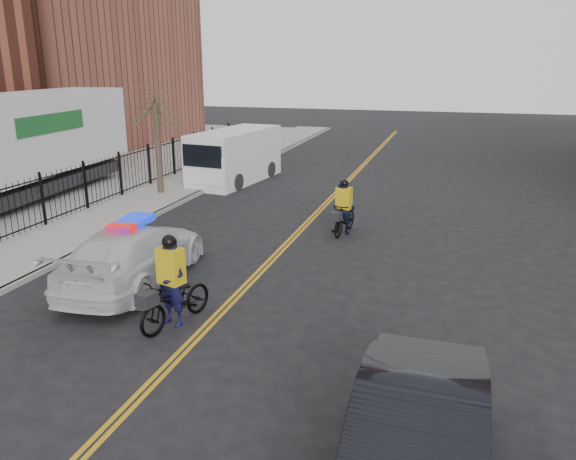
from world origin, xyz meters
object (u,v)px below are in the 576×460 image
(cargo_van, at_px, (234,157))
(dark_sedan, at_px, (416,448))
(police_cruiser, at_px, (134,254))
(cyclist_far, at_px, (343,213))
(cyclist_near, at_px, (172,294))
(semi_trailer, at_px, (4,145))

(cargo_van, bearing_deg, dark_sedan, -54.36)
(police_cruiser, height_order, cargo_van, cargo_van)
(dark_sedan, xyz_separation_m, cyclist_far, (-3.43, 12.17, -0.07))
(cyclist_far, bearing_deg, dark_sedan, -65.01)
(cargo_van, relative_size, cyclist_near, 2.73)
(dark_sedan, bearing_deg, cargo_van, 119.27)
(cargo_van, height_order, cyclist_far, cargo_van)
(police_cruiser, height_order, semi_trailer, semi_trailer)
(cyclist_far, bearing_deg, cyclist_near, -96.89)
(dark_sedan, distance_m, semi_trailer, 21.40)
(police_cruiser, xyz_separation_m, cyclist_far, (4.59, 6.16, -0.05))
(dark_sedan, relative_size, cargo_van, 0.80)
(police_cruiser, xyz_separation_m, cyclist_near, (2.23, -2.02, -0.07))
(semi_trailer, height_order, cyclist_near, semi_trailer)
(cyclist_near, distance_m, cyclist_far, 8.52)
(dark_sedan, bearing_deg, cyclist_far, 106.60)
(dark_sedan, distance_m, cargo_van, 22.10)
(semi_trailer, distance_m, cyclist_far, 14.28)
(cyclist_near, bearing_deg, police_cruiser, 153.76)
(dark_sedan, relative_size, semi_trailer, 0.35)
(cargo_van, xyz_separation_m, cyclist_near, (4.72, -15.45, -0.51))
(police_cruiser, height_order, cyclist_near, cyclist_near)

